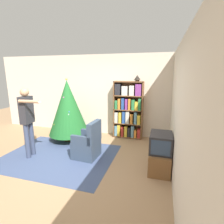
% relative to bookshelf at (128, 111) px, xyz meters
% --- Properties ---
extents(ground_plane, '(14.00, 14.00, 0.00)m').
position_rel_bookshelf_xyz_m(ground_plane, '(-0.80, -2.07, -0.88)').
color(ground_plane, '#9E7A56').
extents(wall_back, '(8.00, 0.10, 2.60)m').
position_rel_bookshelf_xyz_m(wall_back, '(-0.80, 0.22, 0.42)').
color(wall_back, beige).
rests_on(wall_back, ground_plane).
extents(wall_right, '(0.10, 8.00, 2.60)m').
position_rel_bookshelf_xyz_m(wall_right, '(1.31, -2.07, 0.42)').
color(wall_right, beige).
rests_on(wall_right, ground_plane).
extents(area_rug, '(2.70, 2.08, 0.01)m').
position_rel_bookshelf_xyz_m(area_rug, '(-1.39, -1.77, -0.87)').
color(area_rug, '#3D4C70').
rests_on(area_rug, ground_plane).
extents(bookshelf, '(0.90, 0.28, 1.78)m').
position_rel_bookshelf_xyz_m(bookshelf, '(0.00, 0.00, 0.00)').
color(bookshelf, brown).
rests_on(bookshelf, ground_plane).
extents(tv_stand, '(0.44, 0.74, 0.43)m').
position_rel_bookshelf_xyz_m(tv_stand, '(1.02, -1.71, -0.66)').
color(tv_stand, brown).
rests_on(tv_stand, ground_plane).
extents(television, '(0.44, 0.58, 0.39)m').
position_rel_bookshelf_xyz_m(television, '(1.02, -1.71, -0.25)').
color(television, '#28282D').
rests_on(television, tv_stand).
extents(game_remote, '(0.04, 0.12, 0.02)m').
position_rel_bookshelf_xyz_m(game_remote, '(0.89, -1.94, -0.43)').
color(game_remote, white).
rests_on(game_remote, tv_stand).
extents(christmas_tree, '(1.18, 1.18, 1.89)m').
position_rel_bookshelf_xyz_m(christmas_tree, '(-1.67, -0.73, 0.14)').
color(christmas_tree, '#4C3323').
rests_on(christmas_tree, ground_plane).
extents(armchair, '(0.61, 0.60, 0.92)m').
position_rel_bookshelf_xyz_m(armchair, '(-0.68, -1.60, -0.55)').
color(armchair, '#334256').
rests_on(armchair, ground_plane).
extents(standing_person, '(0.65, 0.47, 1.69)m').
position_rel_bookshelf_xyz_m(standing_person, '(-2.05, -1.95, 0.13)').
color(standing_person, '#38425B').
rests_on(standing_person, ground_plane).
extents(table_lamp, '(0.20, 0.20, 0.18)m').
position_rel_bookshelf_xyz_m(table_lamp, '(0.25, 0.01, 1.01)').
color(table_lamp, '#473828').
rests_on(table_lamp, bookshelf).
extents(book_pile_near_tree, '(0.23, 0.18, 0.06)m').
position_rel_bookshelf_xyz_m(book_pile_near_tree, '(-1.25, -1.00, -0.85)').
color(book_pile_near_tree, orange).
rests_on(book_pile_near_tree, ground_plane).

